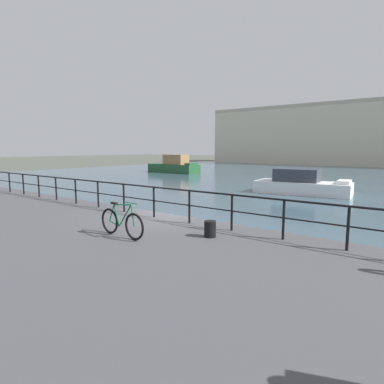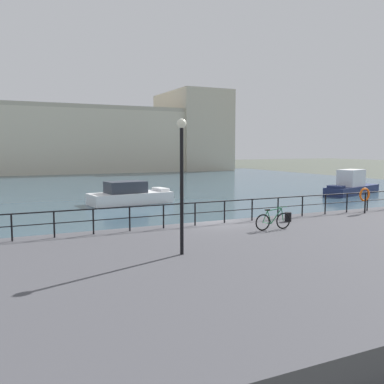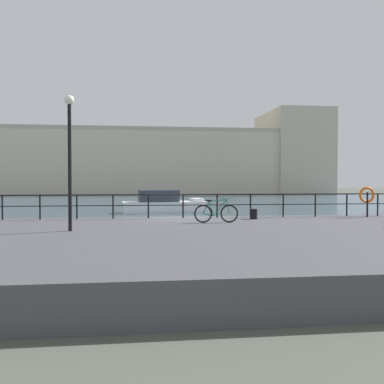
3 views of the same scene
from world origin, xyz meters
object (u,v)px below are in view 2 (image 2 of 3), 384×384
moored_cabin_cruiser (130,195)px  life_ring_stand (365,195)px  moored_green_narrowboat (352,185)px  quay_lamp_post (182,168)px  harbor_building (81,139)px  parked_bicycle (273,221)px  mooring_bollard (288,217)px

moored_cabin_cruiser → life_ring_stand: (8.44, -15.82, 1.16)m
moored_green_narrowboat → quay_lamp_post: (-25.56, -17.40, 2.93)m
moored_green_narrowboat → life_ring_stand: (-12.86, -13.39, 1.01)m
harbor_building → life_ring_stand: 63.70m
harbor_building → parked_bicycle: harbor_building is taller
quay_lamp_post → moored_cabin_cruiser: bearing=77.9°
harbor_building → quay_lamp_post: bearing=-98.1°
moored_green_narrowboat → life_ring_stand: size_ratio=5.64×
moored_green_narrowboat → mooring_bollard: bearing=18.3°
moored_cabin_cruiser → moored_green_narrowboat: 21.44m
harbor_building → quay_lamp_post: (-9.63, -67.51, -2.19)m
moored_cabin_cruiser → parked_bicycle: bearing=-92.7°
harbor_building → parked_bicycle: 65.58m
quay_lamp_post → parked_bicycle: bearing=22.7°
life_ring_stand → parked_bicycle: bearing=-166.4°
harbor_building → mooring_bollard: (-2.36, -63.85, -4.86)m
harbor_building → life_ring_stand: (3.08, -63.49, -4.11)m
harbor_building → quay_lamp_post: 68.23m
mooring_bollard → quay_lamp_post: (-7.27, -3.66, 2.67)m
moored_green_narrowboat → mooring_bollard: moored_green_narrowboat is taller
mooring_bollard → parked_bicycle: bearing=-143.5°
moored_cabin_cruiser → quay_lamp_post: 20.53m
moored_cabin_cruiser → parked_bicycle: (1.08, -17.60, 0.58)m
moored_green_narrowboat → mooring_bollard: size_ratio=17.89×
moored_green_narrowboat → quay_lamp_post: bearing=15.6°
moored_cabin_cruiser → mooring_bollard: size_ratio=15.30×
moored_green_narrowboat → parked_bicycle: moored_green_narrowboat is taller
parked_bicycle → life_ring_stand: life_ring_stand is taller
mooring_bollard → quay_lamp_post: size_ratio=0.10×
parked_bicycle → quay_lamp_post: size_ratio=0.39×
harbor_building → life_ring_stand: harbor_building is taller
parked_bicycle → moored_cabin_cruiser: bearing=96.2°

